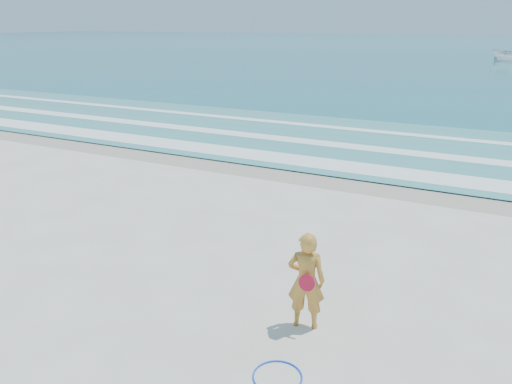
% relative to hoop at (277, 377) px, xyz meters
% --- Properties ---
extents(ground, '(400.00, 400.00, 0.00)m').
position_rel_hoop_xyz_m(ground, '(-2.44, 0.46, -0.01)').
color(ground, silver).
rests_on(ground, ground).
extents(wet_sand, '(400.00, 2.40, 0.00)m').
position_rel_hoop_xyz_m(wet_sand, '(-2.44, 9.46, -0.01)').
color(wet_sand, '#B2A893').
rests_on(wet_sand, ground).
extents(ocean, '(400.00, 190.00, 0.04)m').
position_rel_hoop_xyz_m(ocean, '(-2.44, 105.46, 0.01)').
color(ocean, '#19727F').
rests_on(ocean, ground).
extents(shallow, '(400.00, 10.00, 0.01)m').
position_rel_hoop_xyz_m(shallow, '(-2.44, 14.46, 0.03)').
color(shallow, '#59B7AD').
rests_on(shallow, ocean).
extents(foam_near, '(400.00, 1.40, 0.01)m').
position_rel_hoop_xyz_m(foam_near, '(-2.44, 10.76, 0.04)').
color(foam_near, white).
rests_on(foam_near, shallow).
extents(foam_mid, '(400.00, 0.90, 0.01)m').
position_rel_hoop_xyz_m(foam_mid, '(-2.44, 13.66, 0.04)').
color(foam_mid, white).
rests_on(foam_mid, shallow).
extents(foam_far, '(400.00, 0.60, 0.01)m').
position_rel_hoop_xyz_m(foam_far, '(-2.44, 16.96, 0.04)').
color(foam_far, white).
rests_on(foam_far, shallow).
extents(hoop, '(0.86, 0.86, 0.03)m').
position_rel_hoop_xyz_m(hoop, '(0.00, 0.00, 0.00)').
color(hoop, blue).
rests_on(hoop, ground).
extents(boat, '(4.76, 3.11, 1.72)m').
position_rel_hoop_xyz_m(boat, '(1.57, 65.55, 0.89)').
color(boat, white).
rests_on(boat, ocean).
extents(woman, '(0.68, 0.54, 1.66)m').
position_rel_hoop_xyz_m(woman, '(-0.13, 1.37, 0.82)').
color(woman, '#C8832F').
rests_on(woman, ground).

